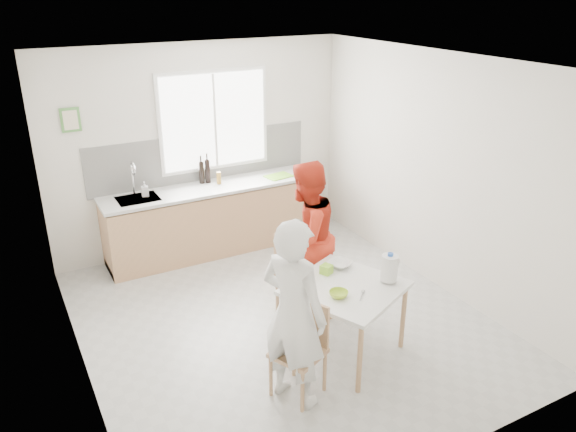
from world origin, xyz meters
name	(u,v)px	position (x,y,z in m)	size (l,w,h in m)	color
ground	(282,320)	(0.00, 0.00, 0.00)	(4.50, 4.50, 0.00)	#B7B7B2
room_shell	(281,175)	(0.00, 0.00, 1.64)	(4.50, 4.50, 4.50)	silver
window	(214,121)	(0.20, 2.23, 1.70)	(1.50, 0.06, 1.30)	white
backsplash	(202,158)	(0.00, 2.24, 1.23)	(3.00, 0.02, 0.65)	white
picture_frame	(70,120)	(-1.55, 2.23, 1.90)	(0.22, 0.03, 0.28)	#509342
kitchen_counter	(213,222)	(0.00, 1.95, 0.42)	(2.84, 0.64, 1.37)	tan
dining_table	(345,293)	(0.27, -0.77, 0.66)	(1.26, 1.26, 0.73)	white
chair_left	(303,345)	(-0.36, -1.06, 0.47)	(0.52, 0.52, 0.85)	tan
chair_far	(296,267)	(0.25, 0.12, 0.53)	(0.59, 0.59, 0.96)	tan
person_white	(294,314)	(-0.47, -1.11, 0.85)	(0.62, 0.41, 1.69)	white
person_red	(305,238)	(0.36, 0.14, 0.84)	(0.82, 0.64, 1.68)	red
bowl_green	(339,294)	(0.11, -0.90, 0.76)	(0.17, 0.17, 0.05)	#ADD631
bowl_white	(340,264)	(0.44, -0.42, 0.76)	(0.23, 0.23, 0.06)	white
milk_jug	(390,267)	(0.68, -0.90, 0.88)	(0.22, 0.16, 0.28)	white
green_box	(326,269)	(0.24, -0.48, 0.78)	(0.10, 0.10, 0.09)	#91D631
spoon	(362,296)	(0.29, -1.01, 0.74)	(0.01, 0.01, 0.16)	#A5A5AA
cutting_board	(279,176)	(0.95, 1.87, 0.93)	(0.35, 0.25, 0.01)	#74C02C
wine_bottle_a	(208,171)	(0.02, 2.10, 1.08)	(0.07, 0.07, 0.32)	black
wine_bottle_b	(201,172)	(-0.06, 2.12, 1.07)	(0.07, 0.07, 0.30)	black
jar_amber	(219,178)	(0.13, 1.98, 1.00)	(0.06, 0.06, 0.16)	olive
soap_bottle	(145,189)	(-0.84, 1.99, 1.01)	(0.08, 0.09, 0.19)	#999999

